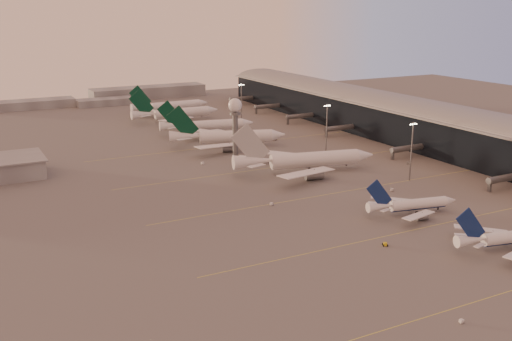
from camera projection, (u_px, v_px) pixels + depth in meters
name	position (u px, v px, depth m)	size (l,w,h in m)	color
ground	(394.00, 250.00, 180.62)	(700.00, 700.00, 0.00)	#5E5B5B
taxiway_markings	(360.00, 188.00, 241.83)	(180.00, 185.25, 0.02)	gold
terminal	(416.00, 123.00, 320.10)	(57.00, 362.00, 23.04)	black
radar_tower	(235.00, 117.00, 279.56)	(6.40, 6.40, 31.10)	#595B60
mast_b	(412.00, 149.00, 248.53)	(3.60, 0.56, 25.00)	#595B60
mast_c	(327.00, 127.00, 293.17)	(3.60, 0.56, 25.00)	#595B60
mast_d	(241.00, 102.00, 369.00)	(3.60, 0.56, 25.00)	#595B60
distant_horizon	(116.00, 96.00, 457.94)	(165.00, 37.50, 9.00)	slate
narrowbody_near	(509.00, 239.00, 180.99)	(36.76, 29.03, 14.54)	silver
narrowbody_mid	(412.00, 206.00, 211.15)	(35.37, 27.97, 13.95)	silver
widebody_white	(306.00, 163.00, 263.97)	(65.18, 51.68, 23.24)	silver
greentail_a	(228.00, 139.00, 310.97)	(59.12, 46.93, 22.38)	silver
greentail_b	(208.00, 127.00, 342.93)	(54.91, 43.92, 20.16)	silver
greentail_c	(176.00, 115.00, 380.13)	(58.32, 47.06, 21.17)	silver
greentail_d	(171.00, 108.00, 408.49)	(56.20, 45.37, 20.41)	silver
gsv_truck_a	(463.00, 319.00, 139.11)	(4.79, 1.91, 1.92)	silver
gsv_tug_mid	(385.00, 244.00, 183.51)	(4.00, 3.33, 0.99)	gold
gsv_truck_b	(393.00, 188.00, 237.54)	(5.40, 3.01, 2.06)	silver
gsv_truck_c	(272.00, 202.00, 220.56)	(5.67, 3.11, 2.17)	silver
gsv_catering_b	(408.00, 160.00, 277.07)	(5.92, 4.36, 4.44)	slate
gsv_tug_far	(279.00, 159.00, 284.32)	(2.89, 4.10, 1.07)	silver
gsv_truck_d	(202.00, 162.00, 277.05)	(3.17, 6.41, 2.47)	silver
gsv_tug_hangar	(275.00, 140.00, 325.92)	(3.76, 2.93, 0.94)	silver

